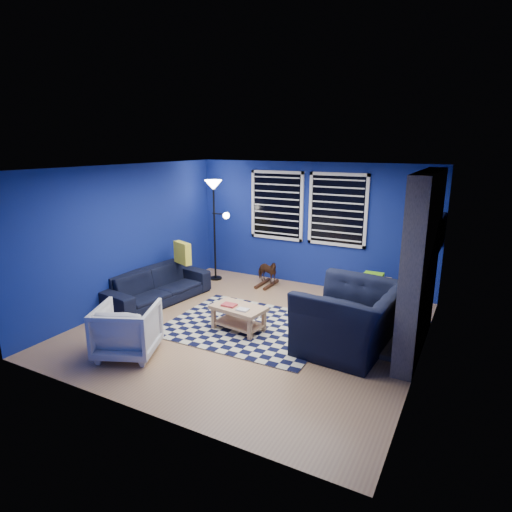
% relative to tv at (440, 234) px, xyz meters
% --- Properties ---
extents(floor, '(5.00, 5.00, 0.00)m').
position_rel_tv_xyz_m(floor, '(-2.45, -2.00, -1.40)').
color(floor, tan).
rests_on(floor, ground).
extents(ceiling, '(5.00, 5.00, 0.00)m').
position_rel_tv_xyz_m(ceiling, '(-2.45, -2.00, 1.10)').
color(ceiling, white).
rests_on(ceiling, wall_back).
extents(wall_back, '(5.00, 0.00, 5.00)m').
position_rel_tv_xyz_m(wall_back, '(-2.45, 0.50, -0.15)').
color(wall_back, navy).
rests_on(wall_back, floor).
extents(wall_left, '(0.00, 5.00, 5.00)m').
position_rel_tv_xyz_m(wall_left, '(-4.95, -2.00, -0.15)').
color(wall_left, navy).
rests_on(wall_left, floor).
extents(wall_right, '(0.00, 5.00, 5.00)m').
position_rel_tv_xyz_m(wall_right, '(0.05, -2.00, -0.15)').
color(wall_right, navy).
rests_on(wall_right, floor).
extents(fireplace, '(0.65, 2.00, 2.50)m').
position_rel_tv_xyz_m(fireplace, '(-0.09, -1.50, -0.20)').
color(fireplace, gray).
rests_on(fireplace, floor).
extents(window_left, '(1.17, 0.06, 1.42)m').
position_rel_tv_xyz_m(window_left, '(-3.20, 0.46, 0.20)').
color(window_left, black).
rests_on(window_left, wall_back).
extents(window_right, '(1.17, 0.06, 1.42)m').
position_rel_tv_xyz_m(window_right, '(-1.90, 0.46, 0.20)').
color(window_right, black).
rests_on(window_right, wall_back).
extents(tv, '(0.07, 1.00, 0.58)m').
position_rel_tv_xyz_m(tv, '(0.00, 0.00, 0.00)').
color(tv, black).
rests_on(tv, wall_right).
extents(rug, '(2.52, 2.03, 0.02)m').
position_rel_tv_xyz_m(rug, '(-2.51, -1.99, -1.39)').
color(rug, black).
rests_on(rug, floor).
extents(sofa, '(2.17, 1.09, 0.61)m').
position_rel_tv_xyz_m(sofa, '(-4.55, -1.80, -1.10)').
color(sofa, black).
rests_on(sofa, floor).
extents(armchair_big, '(1.53, 1.37, 0.94)m').
position_rel_tv_xyz_m(armchair_big, '(-0.89, -1.98, -0.93)').
color(armchair_big, black).
rests_on(armchair_big, floor).
extents(armchair_bent, '(1.03, 1.05, 0.73)m').
position_rel_tv_xyz_m(armchair_bent, '(-3.53, -3.58, -1.04)').
color(armchair_bent, gray).
rests_on(armchair_bent, floor).
extents(rocking_horse, '(0.39, 0.61, 0.47)m').
position_rel_tv_xyz_m(rocking_horse, '(-3.18, -0.01, -1.09)').
color(rocking_horse, '#472316').
rests_on(rocking_horse, floor).
extents(coffee_table, '(0.89, 0.59, 0.42)m').
position_rel_tv_xyz_m(coffee_table, '(-2.58, -2.18, -1.11)').
color(coffee_table, tan).
rests_on(coffee_table, rug).
extents(cabinet, '(0.59, 0.40, 0.57)m').
position_rel_tv_xyz_m(cabinet, '(-1.02, -0.01, -1.15)').
color(cabinet, tan).
rests_on(cabinet, floor).
extents(floor_lamp, '(0.58, 0.36, 2.12)m').
position_rel_tv_xyz_m(floor_lamp, '(-4.33, -0.14, 0.34)').
color(floor_lamp, black).
rests_on(floor_lamp, floor).
extents(throw_pillow, '(0.46, 0.29, 0.42)m').
position_rel_tv_xyz_m(throw_pillow, '(-4.40, -1.19, -0.58)').
color(throw_pillow, yellow).
rests_on(throw_pillow, sofa).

